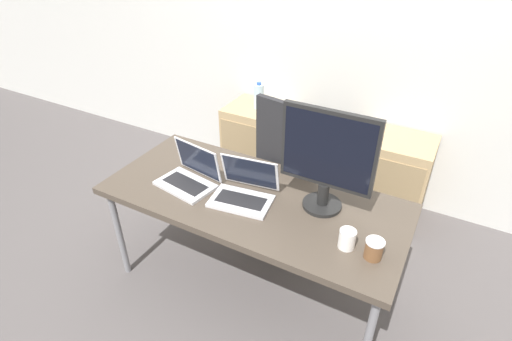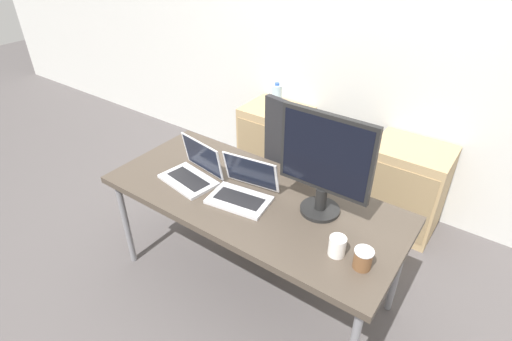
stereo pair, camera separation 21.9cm
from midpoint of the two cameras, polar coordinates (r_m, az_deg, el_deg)
The scene contains 12 objects.
ground_plane at distance 2.73m, azimuth 1.90°, elevation -15.71°, with size 14.00×14.00×0.00m, color #514C4C.
wall_back at distance 3.14m, azimuth 17.23°, elevation 17.84°, with size 10.00×0.05×2.60m.
desk at distance 2.27m, azimuth 2.20°, elevation -4.68°, with size 1.71×0.76×0.71m.
office_chair at distance 2.83m, azimuth 9.49°, elevation -2.43°, with size 0.56×0.59×1.11m.
cabinet_left at distance 3.50m, azimuth 4.55°, elevation 3.72°, with size 0.53×0.43×0.68m.
cabinet_right at distance 3.17m, azimuth 22.37°, elevation -2.41°, with size 0.53×0.43×0.68m.
water_bottle at distance 3.31m, azimuth 4.90°, elevation 10.42°, with size 0.08×0.08×0.22m.
laptop_left at distance 2.37m, azimuth -6.40°, elevation -0.28°, with size 0.36×0.30×0.23m.
laptop_right at distance 2.20m, azimuth 0.98°, elevation -2.94°, with size 0.36×0.31×0.22m.
monitor at distance 2.01m, azimuth 12.89°, elevation 0.94°, with size 0.49×0.21×0.57m.
coffee_cup_white at distance 1.93m, azimuth 14.79°, elevation -10.53°, with size 0.08×0.08×0.10m.
coffee_cup_brown at distance 1.90m, azimuth 18.32°, elevation -12.03°, with size 0.09×0.09×0.10m.
Camera 2 is at (1.06, -1.46, 2.05)m, focal length 28.00 mm.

